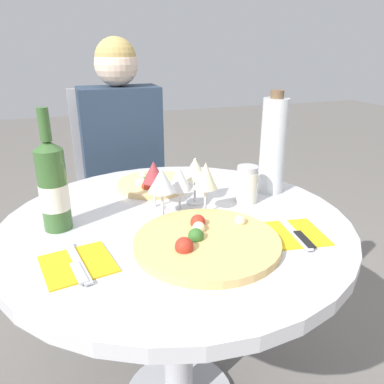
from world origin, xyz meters
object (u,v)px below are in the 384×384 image
(dining_table, at_px, (177,255))
(wine_bottle, at_px, (53,186))
(tall_carafe, at_px, (273,146))
(chair_behind_diner, at_px, (123,194))
(seated_diner, at_px, (128,192))
(pizza_large, at_px, (206,241))

(dining_table, height_order, wine_bottle, wine_bottle)
(wine_bottle, distance_m, tall_carafe, 0.68)
(chair_behind_diner, height_order, seated_diner, seated_diner)
(chair_behind_diner, xyz_separation_m, wine_bottle, (-0.29, -0.78, 0.35))
(dining_table, height_order, chair_behind_diner, chair_behind_diner)
(pizza_large, height_order, wine_bottle, wine_bottle)
(dining_table, relative_size, chair_behind_diner, 1.00)
(tall_carafe, bearing_deg, dining_table, -164.19)
(chair_behind_diner, relative_size, wine_bottle, 3.05)
(dining_table, bearing_deg, tall_carafe, 15.81)
(pizza_large, bearing_deg, seated_diner, 93.39)
(chair_behind_diner, height_order, tall_carafe, tall_carafe)
(chair_behind_diner, bearing_deg, tall_carafe, 117.99)
(chair_behind_diner, relative_size, pizza_large, 2.72)
(chair_behind_diner, distance_m, wine_bottle, 0.90)
(wine_bottle, bearing_deg, pizza_large, -32.99)
(chair_behind_diner, height_order, pizza_large, chair_behind_diner)
(seated_diner, xyz_separation_m, wine_bottle, (-0.29, -0.63, 0.29))
(wine_bottle, bearing_deg, seated_diner, 65.39)
(seated_diner, bearing_deg, dining_table, 92.14)
(pizza_large, relative_size, tall_carafe, 1.09)
(pizza_large, xyz_separation_m, wine_bottle, (-0.34, 0.22, 0.11))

